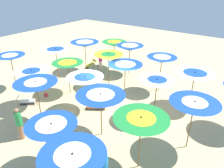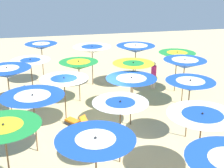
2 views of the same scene
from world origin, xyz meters
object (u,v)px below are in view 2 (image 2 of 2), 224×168
(beach_umbrella_3, at_px, (185,64))
(beach_umbrella_19, at_px, (41,46))
(beach_umbrella_7, at_px, (131,82))
(beach_umbrella_6, at_px, (120,108))
(beach_umbrella_8, at_px, (133,66))
(beach_umbrella_18, at_px, (31,63))
(beachgoer_1, at_px, (154,75))
(beach_ball, at_px, (53,95))
(lounger_1, at_px, (28,94))
(beach_umbrella_10, at_px, (4,131))
(beach_umbrella_14, at_px, (92,50))
(beach_umbrella_13, at_px, (79,65))
(beach_umbrella_11, at_px, (33,100))
(beach_umbrella_12, at_px, (64,82))
(beach_umbrella_17, at_px, (7,73))
(lounger_3, at_px, (76,122))
(beach_umbrella_2, at_px, (190,86))
(lounger_0, at_px, (147,79))
(beach_umbrella_4, at_px, (177,56))
(beach_umbrella_5, at_px, (96,144))
(beach_umbrella_1, at_px, (202,119))
(beach_umbrella_9, at_px, (136,49))

(beach_umbrella_3, relative_size, beach_umbrella_19, 0.96)
(beach_umbrella_7, relative_size, beach_umbrella_19, 0.91)
(beach_umbrella_3, relative_size, beach_umbrella_6, 1.00)
(beach_umbrella_6, distance_m, beach_umbrella_8, 4.81)
(beach_umbrella_7, bearing_deg, beach_umbrella_18, 49.50)
(beachgoer_1, bearing_deg, beach_umbrella_7, 27.26)
(beachgoer_1, xyz_separation_m, beach_ball, (-0.08, 5.78, -0.69))
(beach_umbrella_7, bearing_deg, lounger_1, 46.66)
(beach_umbrella_10, relative_size, beach_umbrella_14, 1.04)
(beach_umbrella_6, height_order, beach_umbrella_14, beach_umbrella_14)
(beach_umbrella_10, distance_m, beach_umbrella_13, 7.59)
(beach_umbrella_7, distance_m, beach_umbrella_11, 4.26)
(beach_umbrella_11, bearing_deg, lounger_1, 4.88)
(beach_umbrella_12, height_order, beach_umbrella_17, beach_umbrella_17)
(beach_umbrella_6, relative_size, lounger_3, 2.03)
(beach_umbrella_13, bearing_deg, beach_umbrella_2, -141.37)
(lounger_0, bearing_deg, lounger_3, 37.90)
(beach_umbrella_6, distance_m, beach_umbrella_13, 5.94)
(beach_umbrella_4, xyz_separation_m, beach_ball, (0.58, 6.84, -1.93))
(beach_umbrella_6, distance_m, beach_umbrella_11, 3.21)
(beach_umbrella_10, distance_m, beach_umbrella_11, 2.62)
(beach_umbrella_2, distance_m, beach_umbrella_5, 5.56)
(beach_umbrella_10, xyz_separation_m, beach_umbrella_11, (2.51, -0.74, -0.16))
(beach_umbrella_2, relative_size, beach_ball, 8.82)
(beach_umbrella_5, bearing_deg, beach_umbrella_8, -24.10)
(beach_umbrella_14, xyz_separation_m, beach_umbrella_18, (-1.97, 3.46, -0.04))
(beach_umbrella_14, bearing_deg, beach_umbrella_18, 119.67)
(beach_umbrella_11, bearing_deg, beach_umbrella_13, -26.14)
(beach_umbrella_7, distance_m, beach_umbrella_10, 6.13)
(beach_umbrella_3, xyz_separation_m, beach_umbrella_19, (4.97, 6.90, 0.13))
(lounger_0, bearing_deg, beachgoer_1, 83.20)
(lounger_0, bearing_deg, beach_umbrella_18, 6.86)
(beach_umbrella_3, bearing_deg, beach_umbrella_11, 112.40)
(lounger_0, bearing_deg, beach_umbrella_12, 32.88)
(beach_umbrella_2, distance_m, beach_umbrella_18, 8.03)
(beach_umbrella_1, height_order, beach_umbrella_13, beach_umbrella_1)
(beach_umbrella_9, xyz_separation_m, lounger_1, (-0.68, 6.23, -2.02))
(beach_umbrella_10, distance_m, lounger_0, 11.81)
(beach_umbrella_9, relative_size, beach_umbrella_18, 1.06)
(beach_umbrella_4, distance_m, lounger_0, 2.77)
(beach_umbrella_11, relative_size, beach_ball, 8.22)
(beach_umbrella_12, height_order, beach_umbrella_18, beach_umbrella_18)
(beach_umbrella_9, relative_size, beach_umbrella_12, 1.14)
(lounger_1, xyz_separation_m, beach_ball, (-0.26, -1.30, -0.06))
(beach_umbrella_7, relative_size, lounger_0, 1.79)
(beach_umbrella_6, bearing_deg, beach_umbrella_8, -21.73)
(beach_umbrella_5, bearing_deg, beach_umbrella_10, 63.06)
(lounger_0, distance_m, beachgoer_1, 1.27)
(beach_umbrella_2, distance_m, beach_umbrella_3, 3.52)
(beach_umbrella_5, distance_m, lounger_0, 11.54)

